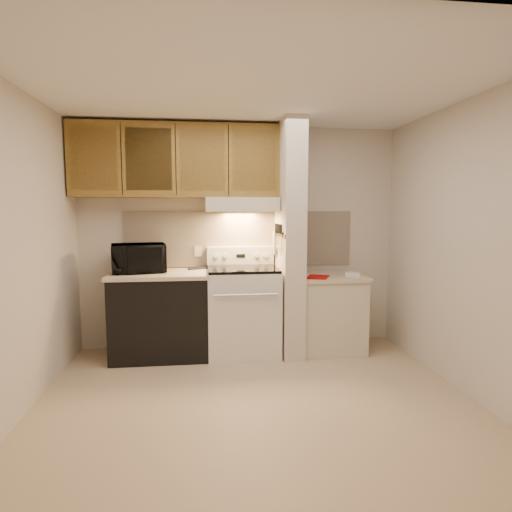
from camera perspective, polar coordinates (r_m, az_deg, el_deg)
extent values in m
plane|color=tan|center=(3.77, -0.07, -18.48)|extent=(3.60, 3.60, 0.00)
plane|color=white|center=(3.54, -0.08, 21.38)|extent=(3.60, 3.60, 0.00)
cube|color=beige|center=(4.92, -2.16, 2.47)|extent=(3.60, 2.50, 0.02)
cube|color=beige|center=(3.68, -29.09, 0.38)|extent=(0.02, 3.00, 2.50)
cube|color=beige|center=(4.06, 26.03, 1.02)|extent=(0.02, 3.00, 2.50)
cube|color=#FDE6CB|center=(4.91, -2.14, 2.29)|extent=(2.60, 0.02, 0.63)
cube|color=silver|center=(4.70, -1.76, -7.46)|extent=(0.76, 0.65, 0.92)
cube|color=black|center=(4.39, -1.39, -7.93)|extent=(0.50, 0.01, 0.30)
cylinder|color=silver|center=(4.30, -1.35, -5.21)|extent=(0.65, 0.02, 0.02)
cube|color=black|center=(4.61, -1.78, -1.72)|extent=(0.74, 0.64, 0.03)
cube|color=silver|center=(4.88, -2.09, 0.08)|extent=(0.76, 0.08, 0.20)
cube|color=black|center=(4.84, -2.05, 0.03)|extent=(0.10, 0.01, 0.04)
cylinder|color=silver|center=(4.82, -5.36, -0.02)|extent=(0.05, 0.02, 0.05)
cylinder|color=silver|center=(4.82, -4.17, 0.00)|extent=(0.05, 0.02, 0.05)
cylinder|color=silver|center=(4.85, 0.07, 0.05)|extent=(0.05, 0.02, 0.05)
cylinder|color=silver|center=(4.87, 1.24, 0.07)|extent=(0.05, 0.02, 0.05)
cube|color=black|center=(4.72, -12.57, -7.86)|extent=(1.00, 0.63, 0.87)
cube|color=beige|center=(4.64, -12.70, -2.39)|extent=(1.04, 0.67, 0.04)
cube|color=black|center=(4.81, -7.72, -1.66)|extent=(0.24, 0.16, 0.02)
cylinder|color=#21585E|center=(4.89, -16.55, -1.21)|extent=(0.12, 0.12, 0.10)
cube|color=beige|center=(4.89, -7.73, 0.63)|extent=(0.08, 0.01, 0.12)
imported|color=black|center=(4.68, -15.38, -0.27)|extent=(0.61, 0.47, 0.30)
cube|color=beige|center=(4.65, 4.49, 2.23)|extent=(0.22, 0.70, 2.50)
cube|color=olive|center=(4.62, 3.08, 2.84)|extent=(0.01, 0.70, 0.04)
cube|color=black|center=(4.57, 3.12, 3.05)|extent=(0.02, 0.42, 0.04)
cube|color=silver|center=(4.41, 3.34, 1.63)|extent=(0.01, 0.03, 0.16)
cylinder|color=black|center=(4.40, 3.34, 3.58)|extent=(0.02, 0.02, 0.10)
cube|color=silver|center=(4.50, 3.13, 1.60)|extent=(0.01, 0.04, 0.18)
cylinder|color=black|center=(4.48, 3.17, 3.62)|extent=(0.02, 0.02, 0.10)
cube|color=silver|center=(4.58, 2.95, 1.55)|extent=(0.01, 0.04, 0.20)
cylinder|color=black|center=(4.56, 2.99, 3.67)|extent=(0.02, 0.02, 0.10)
cube|color=silver|center=(4.66, 2.78, 1.88)|extent=(0.01, 0.04, 0.16)
cylinder|color=black|center=(4.64, 2.82, 3.72)|extent=(0.02, 0.02, 0.10)
cube|color=silver|center=(4.73, 2.65, 1.82)|extent=(0.01, 0.04, 0.18)
cylinder|color=black|center=(4.72, 2.65, 3.76)|extent=(0.02, 0.02, 0.10)
cube|color=gray|center=(4.79, 2.53, 1.76)|extent=(0.03, 0.11, 0.25)
cube|color=beige|center=(4.89, 9.74, -7.67)|extent=(0.70, 0.60, 0.81)
cube|color=beige|center=(4.81, 9.83, -2.75)|extent=(0.74, 0.64, 0.04)
cube|color=#AB0906|center=(4.61, 8.23, -2.79)|extent=(0.32, 0.35, 0.01)
cube|color=white|center=(4.78, 12.72, -2.39)|extent=(0.17, 0.13, 0.04)
cube|color=beige|center=(4.69, -1.95, 6.87)|extent=(0.78, 0.44, 0.15)
cube|color=beige|center=(4.48, -1.71, 6.32)|extent=(0.78, 0.04, 0.06)
cube|color=olive|center=(4.76, -10.53, 12.31)|extent=(2.18, 0.33, 0.77)
cube|color=olive|center=(4.72, -20.84, 12.06)|extent=(0.46, 0.01, 0.63)
cube|color=black|center=(4.66, -17.51, 12.25)|extent=(0.01, 0.01, 0.73)
cube|color=olive|center=(4.62, -14.11, 12.41)|extent=(0.46, 0.01, 0.63)
cube|color=black|center=(4.60, -10.66, 12.52)|extent=(0.01, 0.01, 0.73)
cube|color=olive|center=(4.59, -7.17, 12.59)|extent=(0.46, 0.01, 0.63)
cube|color=black|center=(4.59, -3.69, 12.62)|extent=(0.01, 0.01, 0.73)
cube|color=olive|center=(4.62, -0.23, 12.60)|extent=(0.46, 0.01, 0.63)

